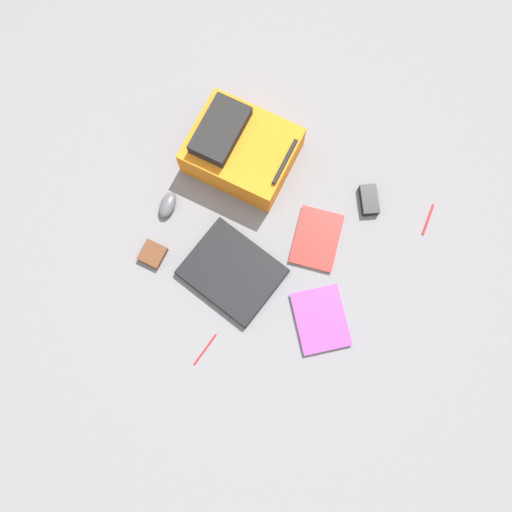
% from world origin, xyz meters
% --- Properties ---
extents(ground_plane, '(3.47, 3.47, 0.00)m').
position_xyz_m(ground_plane, '(0.00, 0.00, 0.00)').
color(ground_plane, slate).
extents(backpack, '(0.40, 0.34, 0.19)m').
position_xyz_m(backpack, '(0.27, -0.28, 0.08)').
color(backpack, orange).
rests_on(backpack, ground_plane).
extents(laptop, '(0.37, 0.31, 0.03)m').
position_xyz_m(laptop, '(0.06, 0.13, 0.02)').
color(laptop, black).
rests_on(laptop, ground_plane).
extents(book_manual, '(0.29, 0.29, 0.02)m').
position_xyz_m(book_manual, '(-0.31, 0.12, 0.01)').
color(book_manual, silver).
rests_on(book_manual, ground_plane).
extents(book_red, '(0.22, 0.26, 0.02)m').
position_xyz_m(book_red, '(-0.15, -0.14, 0.01)').
color(book_red, silver).
rests_on(book_red, ground_plane).
extents(computer_mouse, '(0.07, 0.12, 0.04)m').
position_xyz_m(computer_mouse, '(0.41, 0.03, 0.02)').
color(computer_mouse, '#4C4C51').
rests_on(computer_mouse, ground_plane).
extents(power_brick, '(0.12, 0.13, 0.03)m').
position_xyz_m(power_brick, '(-0.25, -0.37, 0.02)').
color(power_brick, black).
rests_on(power_brick, ground_plane).
extents(pen_black, '(0.02, 0.13, 0.01)m').
position_xyz_m(pen_black, '(0.00, 0.43, 0.00)').
color(pen_black, red).
rests_on(pen_black, ground_plane).
extents(pen_blue, '(0.03, 0.13, 0.01)m').
position_xyz_m(pen_blue, '(-0.48, -0.42, 0.00)').
color(pen_blue, red).
rests_on(pen_blue, ground_plane).
extents(earbud_pouch, '(0.09, 0.09, 0.03)m').
position_xyz_m(earbud_pouch, '(0.35, 0.22, 0.01)').
color(earbud_pouch, '#59331E').
rests_on(earbud_pouch, ground_plane).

